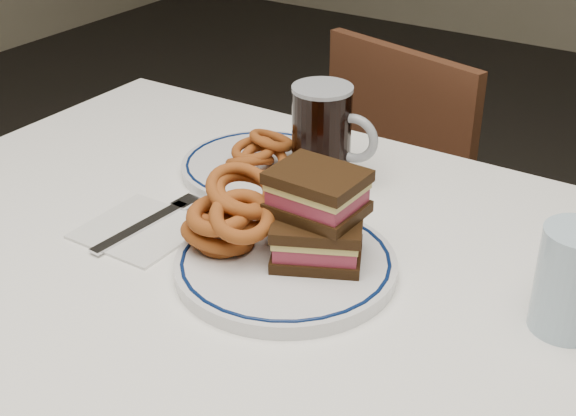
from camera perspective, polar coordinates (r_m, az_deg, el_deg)
The scene contains 11 objects.
dining_table at distance 1.05m, azimuth -0.07°, elevation -9.37°, with size 1.27×0.87×0.75m.
chair_far at distance 1.82m, azimuth 9.55°, elevation 0.51°, with size 0.46×0.46×0.82m.
main_plate at distance 0.99m, azimuth -0.17°, elevation -4.02°, with size 0.27×0.27×0.02m.
reuben_sandwich at distance 0.96m, azimuth 2.10°, elevation -0.58°, with size 0.13×0.12×0.11m.
onion_rings_main at distance 0.99m, azimuth -3.97°, elevation -0.38°, with size 0.14×0.13×0.12m.
ketchup_ramekin at distance 1.06m, azimuth 1.70°, elevation -0.02°, with size 0.05×0.05×0.03m.
beer_mug at distance 1.18m, azimuth 2.54°, elevation 5.29°, with size 0.13×0.09×0.15m.
water_glass at distance 0.92m, azimuth 19.54°, elevation -4.88°, with size 0.08×0.08×0.12m, color #A2BED2.
far_plate at distance 1.23m, azimuth -1.88°, elevation 2.98°, with size 0.25×0.25×0.02m.
onion_rings_far at distance 1.21m, azimuth -2.04°, elevation 3.92°, with size 0.11×0.11×0.08m.
napkin_fork at distance 1.10m, azimuth -10.29°, elevation -1.39°, with size 0.14×0.19×0.01m.
Camera 1 is at (0.45, -0.69, 1.30)m, focal length 50.00 mm.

